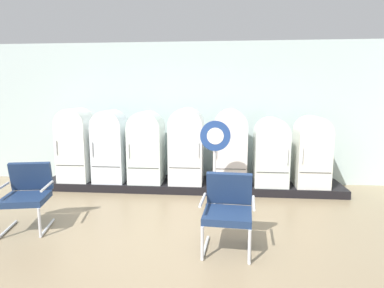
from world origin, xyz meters
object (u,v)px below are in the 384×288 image
(refrigerator_1, at_px, (110,144))
(refrigerator_4, at_px, (230,145))
(refrigerator_5, at_px, (271,150))
(refrigerator_2, at_px, (146,145))
(refrigerator_0, at_px, (76,142))
(refrigerator_6, at_px, (312,149))
(refrigerator_3, at_px, (186,144))
(armchair_right, at_px, (228,207))
(armchair_left, at_px, (27,192))
(sign_stand, at_px, (215,162))

(refrigerator_1, height_order, refrigerator_4, refrigerator_4)
(refrigerator_5, bearing_deg, refrigerator_2, 179.78)
(refrigerator_0, height_order, refrigerator_5, refrigerator_0)
(refrigerator_4, height_order, refrigerator_5, refrigerator_4)
(refrigerator_6, bearing_deg, refrigerator_3, -179.83)
(refrigerator_5, distance_m, refrigerator_6, 0.79)
(refrigerator_3, bearing_deg, refrigerator_0, 179.95)
(refrigerator_1, bearing_deg, armchair_right, -45.76)
(refrigerator_3, xyz_separation_m, refrigerator_6, (2.48, 0.01, -0.08))
(refrigerator_2, xyz_separation_m, armchair_left, (-1.31, -2.08, -0.39))
(refrigerator_0, bearing_deg, armchair_right, -38.32)
(refrigerator_6, relative_size, armchair_left, 1.45)
(refrigerator_0, relative_size, sign_stand, 1.00)
(refrigerator_4, distance_m, armchair_right, 2.48)
(refrigerator_4, bearing_deg, sign_stand, -106.60)
(armchair_right, relative_size, sign_stand, 0.63)
(refrigerator_2, bearing_deg, armchair_right, -56.42)
(refrigerator_2, distance_m, refrigerator_5, 2.51)
(refrigerator_2, relative_size, armchair_right, 1.53)
(refrigerator_4, relative_size, refrigerator_6, 1.09)
(refrigerator_1, height_order, refrigerator_2, refrigerator_1)
(refrigerator_4, distance_m, armchair_left, 3.68)
(sign_stand, bearing_deg, refrigerator_6, 27.18)
(armchair_right, bearing_deg, armchair_left, 172.81)
(refrigerator_4, bearing_deg, refrigerator_1, 179.94)
(refrigerator_0, bearing_deg, refrigerator_2, -0.85)
(refrigerator_0, height_order, sign_stand, refrigerator_0)
(armchair_left, bearing_deg, refrigerator_5, 28.46)
(refrigerator_1, bearing_deg, sign_stand, -23.14)
(refrigerator_0, bearing_deg, refrigerator_3, -0.05)
(refrigerator_2, height_order, armchair_left, refrigerator_2)
(refrigerator_1, height_order, armchair_left, refrigerator_1)
(refrigerator_1, bearing_deg, refrigerator_4, -0.06)
(refrigerator_6, distance_m, armchair_right, 3.01)
(armchair_right, bearing_deg, refrigerator_5, 70.08)
(refrigerator_3, xyz_separation_m, armchair_left, (-2.13, -2.10, -0.43))
(refrigerator_6, xyz_separation_m, armchair_left, (-4.62, -2.11, -0.35))
(armchair_left, height_order, armchair_right, same)
(refrigerator_2, height_order, refrigerator_6, refrigerator_2)
(refrigerator_2, relative_size, refrigerator_4, 0.97)
(refrigerator_0, relative_size, refrigerator_5, 1.12)
(refrigerator_0, xyz_separation_m, armchair_right, (3.13, -2.48, -0.42))
(refrigerator_0, xyz_separation_m, refrigerator_1, (0.75, -0.03, -0.02))
(refrigerator_4, bearing_deg, armchair_right, -91.79)
(refrigerator_2, height_order, refrigerator_3, refrigerator_3)
(refrigerator_1, bearing_deg, refrigerator_0, 178.02)
(armchair_left, relative_size, armchair_right, 1.00)
(sign_stand, bearing_deg, armchair_left, -157.29)
(refrigerator_2, distance_m, armchair_left, 2.49)
(refrigerator_5, relative_size, refrigerator_6, 0.98)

